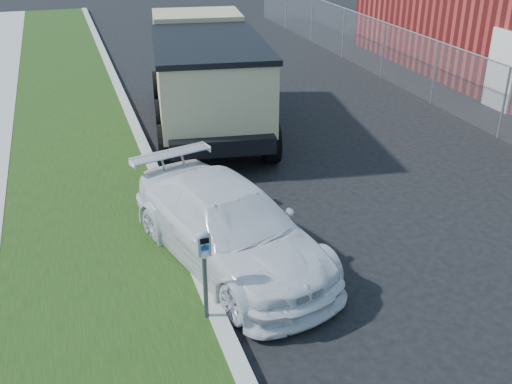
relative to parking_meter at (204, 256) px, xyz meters
name	(u,v)px	position (x,y,z in m)	size (l,w,h in m)	color
ground	(354,259)	(2.74, 0.87, -1.12)	(120.00, 120.00, 0.00)	black
streetside	(3,251)	(-2.82, 2.87, -1.05)	(6.12, 50.00, 0.15)	gray
chainlink_fence	(436,60)	(8.74, 7.87, 0.14)	(0.06, 30.06, 30.00)	slate
parking_meter	(204,256)	(0.00, 0.00, 0.00)	(0.19, 0.14, 1.37)	#3F4247
white_wagon	(229,225)	(0.77, 1.53, -0.47)	(1.82, 4.47, 1.30)	white
dump_truck	(205,71)	(2.01, 8.02, 0.34)	(3.43, 6.90, 2.59)	black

